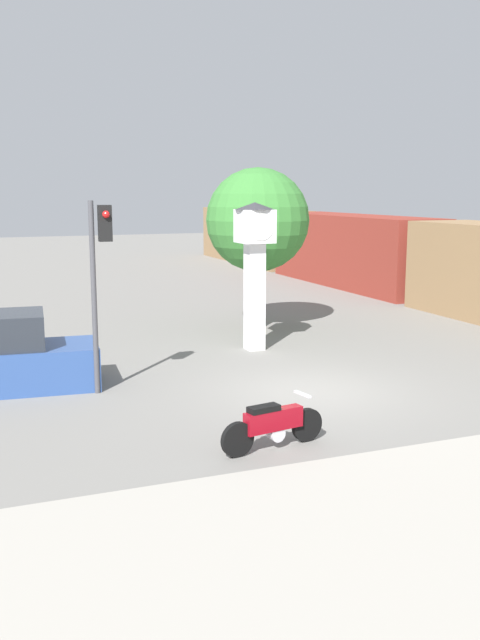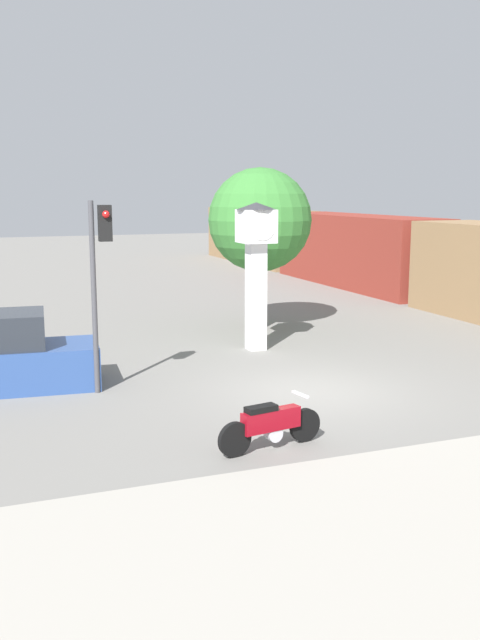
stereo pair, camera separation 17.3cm
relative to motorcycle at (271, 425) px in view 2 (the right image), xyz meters
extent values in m
plane|color=slate|center=(2.33, 3.05, -0.45)|extent=(120.00, 120.00, 0.00)
cylinder|color=black|center=(0.75, 0.13, -0.14)|extent=(0.63, 0.21, 0.63)
cylinder|color=black|center=(-0.73, -0.13, -0.14)|extent=(0.63, 0.21, 0.63)
cube|color=maroon|center=(0.01, 0.00, 0.09)|extent=(1.17, 0.42, 0.38)
cube|color=black|center=(-0.20, -0.03, 0.33)|extent=(0.62, 0.34, 0.10)
cylinder|color=silver|center=(0.06, 0.01, -0.17)|extent=(0.32, 0.26, 0.29)
cube|color=silver|center=(0.63, 0.11, 0.47)|extent=(0.14, 0.46, 0.04)
cube|color=white|center=(2.85, 7.62, 1.10)|extent=(0.49, 0.49, 3.10)
cube|color=white|center=(2.85, 7.62, 3.12)|extent=(0.94, 0.94, 0.94)
cylinder|color=white|center=(2.85, 7.15, 3.12)|extent=(0.75, 0.02, 0.75)
cone|color=#333338|center=(2.85, 7.62, 3.69)|extent=(1.12, 1.12, 0.20)
cube|color=maroon|center=(12.85, 19.08, 1.25)|extent=(2.80, 11.81, 3.40)
cube|color=olive|center=(12.85, 31.48, 1.25)|extent=(2.80, 11.81, 3.40)
cylinder|color=#47474C|center=(-2.26, 4.76, 1.72)|extent=(0.12, 0.12, 4.35)
cube|color=black|center=(-1.96, 4.76, 3.40)|extent=(0.28, 0.24, 0.80)
sphere|color=red|center=(-1.96, 4.61, 3.60)|extent=(0.16, 0.16, 0.16)
cylinder|color=brown|center=(4.18, 10.53, 0.68)|extent=(0.30, 0.30, 2.27)
sphere|color=#387A33|center=(4.18, 10.53, 3.17)|extent=(3.38, 3.38, 3.38)
cube|color=#2D4C8C|center=(-4.16, 5.85, 0.05)|extent=(4.35, 2.20, 1.00)
camera|label=1|loc=(-5.05, -11.08, 4.11)|focal=40.00mm
camera|label=2|loc=(-4.89, -11.14, 4.11)|focal=40.00mm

